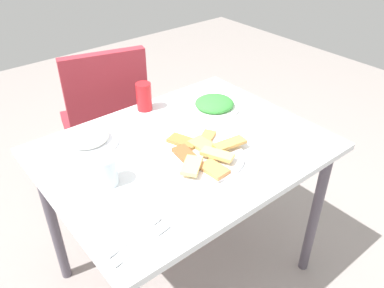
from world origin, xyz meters
name	(u,v)px	position (x,y,z in m)	size (l,w,h in m)	color
ground_plane	(186,270)	(0.00, 0.00, 0.00)	(6.00, 6.00, 0.00)	gray
dining_table	(185,165)	(0.00, 0.00, 0.63)	(1.02, 0.79, 0.72)	white
dining_chair	(106,117)	(0.04, 0.72, 0.51)	(0.51, 0.52, 0.90)	#A52C37
pide_platter	(203,154)	(0.01, -0.10, 0.73)	(0.32, 0.32, 0.04)	white
salad_plate_greens	(214,104)	(0.28, 0.15, 0.74)	(0.22, 0.22, 0.05)	white
salad_plate_rice	(89,138)	(-0.27, 0.24, 0.74)	(0.22, 0.22, 0.07)	white
soda_can	(144,97)	(0.04, 0.34, 0.78)	(0.07, 0.07, 0.12)	red
drinking_glass	(106,171)	(-0.33, -0.01, 0.77)	(0.08, 0.08, 0.10)	silver
paper_napkin	(138,241)	(-0.39, -0.29, 0.72)	(0.12, 0.12, 0.00)	white
fork	(142,244)	(-0.39, -0.30, 0.72)	(0.20, 0.02, 0.01)	silver
spoon	(135,236)	(-0.39, -0.27, 0.72)	(0.19, 0.01, 0.01)	silver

